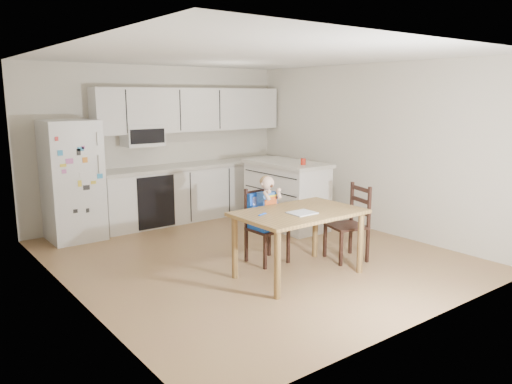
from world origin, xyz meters
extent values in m
cube|color=#9A7B4A|center=(0.00, 0.00, -0.01)|extent=(4.50, 5.00, 0.01)
cube|color=beige|center=(0.00, 2.50, 1.25)|extent=(4.50, 0.02, 2.50)
cube|color=beige|center=(-2.25, 0.00, 1.25)|extent=(0.02, 5.00, 2.50)
cube|color=beige|center=(2.25, 0.00, 1.25)|extent=(0.02, 5.00, 2.50)
cube|color=white|center=(0.00, 0.00, 2.50)|extent=(4.50, 5.00, 0.01)
cube|color=silver|center=(-1.55, 2.15, 0.85)|extent=(0.72, 0.70, 1.70)
cube|color=silver|center=(0.53, 2.20, 0.43)|extent=(3.34, 0.60, 0.86)
cube|color=beige|center=(0.53, 2.19, 0.89)|extent=(3.37, 0.62, 0.05)
cube|color=black|center=(-0.39, 1.89, 0.43)|extent=(0.60, 0.02, 0.80)
cube|color=silver|center=(0.53, 2.33, 1.80)|extent=(3.34, 0.34, 0.70)
cube|color=silver|center=(-0.39, 2.30, 1.42)|extent=(0.60, 0.38, 0.33)
cube|color=silver|center=(1.31, 0.83, 0.49)|extent=(0.66, 1.33, 0.97)
cube|color=beige|center=(1.31, 0.83, 1.00)|extent=(0.73, 1.39, 0.06)
cylinder|color=#B42414|center=(1.27, 0.41, 1.08)|extent=(0.08, 0.08, 0.09)
cube|color=brown|center=(0.00, -0.90, 0.74)|extent=(1.41, 0.91, 0.04)
cylinder|color=brown|center=(-0.63, -1.27, 0.36)|extent=(0.07, 0.07, 0.72)
cylinder|color=brown|center=(-0.63, -0.53, 0.36)|extent=(0.07, 0.07, 0.72)
cylinder|color=brown|center=(0.62, -1.27, 0.36)|extent=(0.07, 0.07, 0.72)
cylinder|color=brown|center=(0.62, -0.53, 0.36)|extent=(0.07, 0.07, 0.72)
cube|color=silver|center=(-0.05, -1.00, 0.76)|extent=(0.28, 0.24, 0.01)
cylinder|color=blue|center=(-0.46, -0.80, 0.76)|extent=(0.12, 0.06, 0.02)
cube|color=black|center=(0.00, -0.33, 0.42)|extent=(0.41, 0.41, 0.03)
cube|color=black|center=(-0.18, -0.52, 0.20)|extent=(0.03, 0.03, 0.41)
cube|color=black|center=(-0.19, -0.15, 0.20)|extent=(0.03, 0.03, 0.41)
cube|color=black|center=(0.18, -0.51, 0.20)|extent=(0.03, 0.03, 0.41)
cube|color=black|center=(0.18, -0.14, 0.20)|extent=(0.03, 0.03, 0.41)
cube|color=black|center=(-0.01, -0.15, 0.68)|extent=(0.41, 0.04, 0.48)
cube|color=blue|center=(0.00, -0.33, 0.48)|extent=(0.37, 0.33, 0.10)
cube|color=blue|center=(0.00, -0.20, 0.70)|extent=(0.37, 0.06, 0.33)
cube|color=#5764D2|center=(0.00, -0.35, 0.54)|extent=(0.29, 0.25, 0.02)
cube|color=#1D4EA0|center=(0.00, -0.32, 0.76)|extent=(0.22, 0.14, 0.25)
cube|color=#C34B1E|center=(0.00, -0.38, 0.75)|extent=(0.18, 0.01, 0.19)
sphere|color=beige|center=(0.00, -0.33, 1.00)|extent=(0.17, 0.17, 0.16)
ellipsoid|color=olive|center=(0.00, -0.33, 1.01)|extent=(0.17, 0.16, 0.14)
cube|color=black|center=(0.85, -0.85, 0.43)|extent=(0.51, 0.51, 0.03)
cube|color=black|center=(0.71, -0.62, 0.21)|extent=(0.04, 0.04, 0.42)
cube|color=black|center=(1.08, -0.72, 0.21)|extent=(0.04, 0.04, 0.42)
cube|color=black|center=(0.61, -0.99, 0.21)|extent=(0.04, 0.04, 0.42)
cube|color=black|center=(0.98, -1.08, 0.21)|extent=(0.04, 0.04, 0.42)
cube|color=black|center=(1.03, -0.90, 0.70)|extent=(0.14, 0.41, 0.50)
camera|label=1|loc=(-3.70, -4.94, 2.04)|focal=35.00mm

